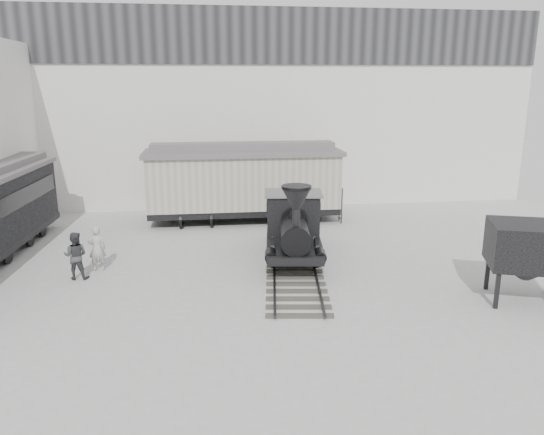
{
  "coord_description": "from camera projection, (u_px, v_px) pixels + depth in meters",
  "views": [
    {
      "loc": [
        -2.31,
        -16.1,
        7.15
      ],
      "look_at": [
        0.29,
        3.63,
        2.0
      ],
      "focal_mm": 35.0,
      "sensor_mm": 36.0,
      "label": 1
    }
  ],
  "objects": [
    {
      "name": "ground",
      "position": [
        278.0,
        303.0,
        17.54
      ],
      "size": [
        90.0,
        90.0,
        0.0
      ],
      "primitive_type": "plane",
      "color": "#9E9E9B"
    },
    {
      "name": "visitor_a",
      "position": [
        97.0,
        248.0,
        20.39
      ],
      "size": [
        0.71,
        0.52,
        1.78
      ],
      "primitive_type": "imported",
      "rotation": [
        0.0,
        0.0,
        3.3
      ],
      "color": "#AEABA0",
      "rests_on": "ground"
    },
    {
      "name": "boxcar",
      "position": [
        244.0,
        180.0,
        27.33
      ],
      "size": [
        10.04,
        3.19,
        4.1
      ],
      "rotation": [
        0.0,
        0.0,
        -0.01
      ],
      "color": "black",
      "rests_on": "ground"
    },
    {
      "name": "coal_hopper",
      "position": [
        528.0,
        251.0,
        17.33
      ],
      "size": [
        2.96,
        2.68,
        2.66
      ],
      "rotation": [
        0.0,
        0.0,
        -0.33
      ],
      "color": "black",
      "rests_on": "ground"
    },
    {
      "name": "visitor_b",
      "position": [
        76.0,
        256.0,
        19.52
      ],
      "size": [
        0.93,
        0.76,
        1.8
      ],
      "primitive_type": "imported",
      "rotation": [
        0.0,
        0.0,
        3.05
      ],
      "color": "#393A3E",
      "rests_on": "ground"
    },
    {
      "name": "north_wall",
      "position": [
        241.0,
        109.0,
        30.53
      ],
      "size": [
        34.0,
        2.51,
        11.0
      ],
      "color": "silver",
      "rests_on": "ground"
    },
    {
      "name": "locomotive",
      "position": [
        293.0,
        230.0,
        21.43
      ],
      "size": [
        3.41,
        10.05,
        3.48
      ],
      "rotation": [
        0.0,
        0.0,
        -0.13
      ],
      "color": "#37332D",
      "rests_on": "ground"
    }
  ]
}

